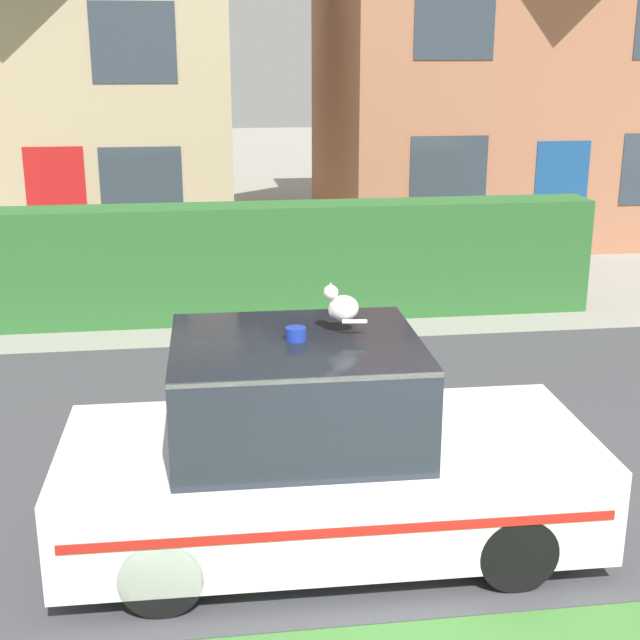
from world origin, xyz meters
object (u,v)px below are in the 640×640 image
object	(u,v)px
police_car	(319,454)
house_left	(40,49)
house_right	(502,48)
cat	(341,306)

from	to	relation	value
police_car	house_left	world-z (taller)	house_left
house_right	cat	bearing A→B (deg)	-113.41
police_car	house_right	bearing A→B (deg)	66.98
cat	house_left	size ratio (longest dim) A/B	0.04
police_car	house_left	bearing A→B (deg)	107.59
police_car	house_left	distance (m)	13.23
house_left	house_right	bearing A→B (deg)	1.20
house_right	house_left	bearing A→B (deg)	-178.80
police_car	house_left	xyz separation A→B (m)	(-3.71, 12.36, 2.91)
police_car	cat	size ratio (longest dim) A/B	12.98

